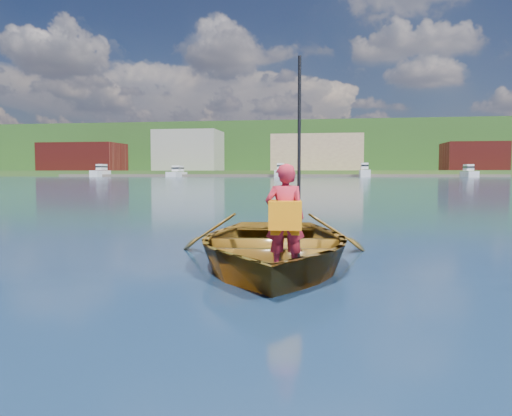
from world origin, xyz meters
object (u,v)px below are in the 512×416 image
Objects in this scene: dock at (313,176)px; marina_yachts at (326,172)px; child_paddler at (285,217)px; rowboat at (272,245)px.

marina_yachts reaches higher than dock.
child_paddler is 148.63m from dock.
rowboat is at bearing -89.36° from marina_yachts.
rowboat is 0.03× the size of marina_yachts.
marina_yachts is at bearing 90.74° from child_paddler.
marina_yachts reaches higher than rowboat.
child_paddler is 0.02× the size of marina_yachts.
child_paddler is at bearing -74.24° from rowboat.
child_paddler is 143.80m from marina_yachts.
dock is at bearing 92.18° from rowboat.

